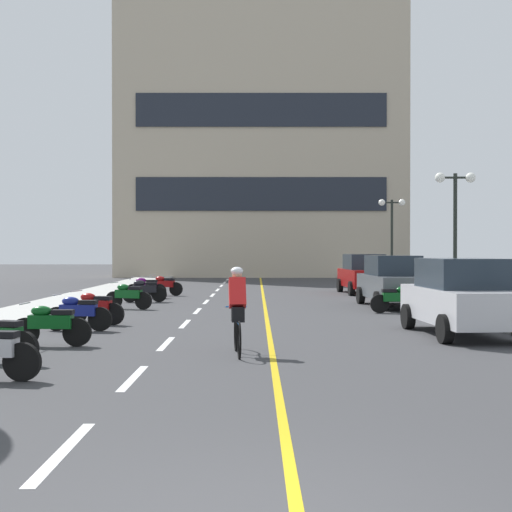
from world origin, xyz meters
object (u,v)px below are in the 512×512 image
at_px(parked_car_near, 461,297).
at_px(motorcycle_3, 51,324).
at_px(motorcycle_5, 95,307).
at_px(motorcycle_8, 145,290).
at_px(parked_car_mid, 393,281).
at_px(parked_car_far, 364,274).
at_px(motorcycle_9, 146,287).
at_px(motorcycle_10, 164,285).
at_px(street_lamp_mid, 456,206).
at_px(motorcycle_6, 397,298).
at_px(motorcycle_7, 129,295).
at_px(motorcycle_4, 78,312).
at_px(street_lamp_far, 392,221).
at_px(cyclist_rider, 238,309).

xyz_separation_m(parked_car_near, motorcycle_3, (-9.12, -1.87, -0.44)).
height_order(motorcycle_3, motorcycle_5, same).
bearing_deg(motorcycle_8, motorcycle_3, -90.02).
relative_size(parked_car_mid, parked_car_far, 1.00).
distance_m(motorcycle_3, motorcycle_9, 14.40).
height_order(motorcycle_3, motorcycle_8, same).
xyz_separation_m(parked_car_near, parked_car_far, (0.14, 15.60, 0.00)).
xyz_separation_m(motorcycle_3, motorcycle_10, (0.25, 16.13, 0.00)).
xyz_separation_m(street_lamp_mid, motorcycle_6, (-2.66, -2.85, -3.11)).
relative_size(motorcycle_3, motorcycle_6, 1.00).
xyz_separation_m(motorcycle_6, motorcycle_7, (-8.86, 1.49, 0.00)).
bearing_deg(motorcycle_9, motorcycle_10, 72.69).
bearing_deg(motorcycle_10, motorcycle_8, -93.55).
bearing_deg(motorcycle_4, motorcycle_10, 88.38).
bearing_deg(motorcycle_7, motorcycle_9, 92.61).
relative_size(motorcycle_3, motorcycle_4, 1.00).
height_order(street_lamp_far, cyclist_rider, street_lamp_far).
xyz_separation_m(motorcycle_9, motorcycle_10, (0.54, 1.73, 0.00)).
bearing_deg(motorcycle_8, motorcycle_6, -27.35).
bearing_deg(cyclist_rider, street_lamp_far, 72.44).
xyz_separation_m(street_lamp_mid, parked_car_near, (-2.34, -8.63, -2.67)).
relative_size(parked_car_near, motorcycle_3, 2.53).
xyz_separation_m(street_lamp_mid, motorcycle_9, (-11.76, 3.90, -3.11)).
relative_size(motorcycle_9, cyclist_rider, 0.96).
bearing_deg(parked_car_near, street_lamp_far, 83.14).
xyz_separation_m(parked_car_near, motorcycle_6, (-0.32, 5.78, -0.44)).
xyz_separation_m(street_lamp_far, parked_car_mid, (-2.58, -13.33, -2.66)).
bearing_deg(motorcycle_10, parked_car_mid, -34.01).
relative_size(parked_car_far, motorcycle_5, 2.57).
bearing_deg(motorcycle_8, motorcycle_10, 86.45).
height_order(motorcycle_4, motorcycle_7, same).
xyz_separation_m(parked_car_mid, motorcycle_6, (-0.34, -2.48, -0.44)).
xyz_separation_m(street_lamp_mid, motorcycle_10, (-11.22, 5.64, -3.11)).
height_order(parked_car_mid, cyclist_rider, parked_car_mid).
bearing_deg(motorcycle_3, street_lamp_mid, 42.46).
xyz_separation_m(motorcycle_4, motorcycle_7, (0.08, 6.39, 0.00)).
height_order(parked_car_near, motorcycle_8, parked_car_near).
relative_size(motorcycle_6, motorcycle_7, 1.02).
height_order(motorcycle_9, motorcycle_10, same).
distance_m(motorcycle_6, motorcycle_9, 11.33).
bearing_deg(motorcycle_9, parked_car_far, 17.81).
height_order(street_lamp_far, motorcycle_5, street_lamp_far).
height_order(street_lamp_far, motorcycle_8, street_lamp_far).
relative_size(motorcycle_6, motorcycle_8, 1.00).
bearing_deg(motorcycle_4, motorcycle_6, 28.70).
xyz_separation_m(street_lamp_mid, street_lamp_far, (0.26, 12.97, -0.01)).
height_order(street_lamp_mid, motorcycle_7, street_lamp_mid).
xyz_separation_m(motorcycle_4, motorcycle_10, (0.38, 13.38, 0.00)).
distance_m(motorcycle_4, cyclist_rider, 5.64).
bearing_deg(street_lamp_far, parked_car_near, -96.86).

